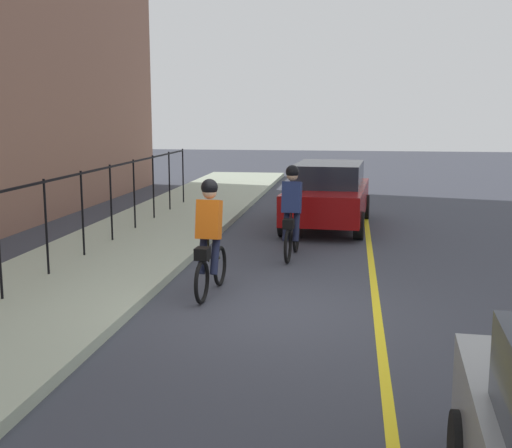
% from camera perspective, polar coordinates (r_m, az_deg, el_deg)
% --- Properties ---
extents(ground_plane, '(80.00, 80.00, 0.00)m').
position_cam_1_polar(ground_plane, '(9.59, 0.82, -7.45)').
color(ground_plane, '#383A44').
extents(lane_line_centre, '(36.00, 0.12, 0.01)m').
position_cam_1_polar(lane_line_centre, '(9.53, 10.49, -7.72)').
color(lane_line_centre, yellow).
rests_on(lane_line_centre, ground).
extents(sidewalk, '(40.00, 3.20, 0.15)m').
position_cam_1_polar(sidewalk, '(10.55, -17.91, -5.92)').
color(sidewalk, '#A5AF98').
rests_on(sidewalk, ground).
extents(iron_fence, '(17.95, 0.04, 1.60)m').
position_cam_1_polar(iron_fence, '(11.36, -17.84, 1.48)').
color(iron_fence, black).
rests_on(iron_fence, sidewalk).
extents(cyclist_lead, '(1.71, 0.38, 1.83)m').
position_cam_1_polar(cyclist_lead, '(12.73, 3.12, 1.02)').
color(cyclist_lead, black).
rests_on(cyclist_lead, ground).
extents(cyclist_follow, '(1.71, 0.38, 1.83)m').
position_cam_1_polar(cyclist_follow, '(10.14, -4.06, -1.23)').
color(cyclist_follow, black).
rests_on(cyclist_follow, ground).
extents(parked_sedan_rear, '(4.50, 2.14, 1.58)m').
position_cam_1_polar(parked_sedan_rear, '(16.41, 6.29, 2.63)').
color(parked_sedan_rear, maroon).
rests_on(parked_sedan_rear, ground).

